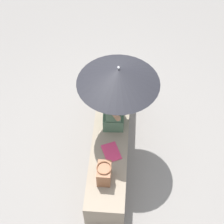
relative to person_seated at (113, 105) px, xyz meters
name	(u,v)px	position (x,y,z in m)	size (l,w,h in m)	color
ground_plane	(111,153)	(0.19, -0.02, -0.88)	(14.00, 14.00, 0.00)	gray
stone_bench	(111,143)	(0.19, -0.02, -0.63)	(2.24, 0.49, 0.49)	gray
person_seated	(113,105)	(0.00, 0.00, 0.00)	(0.48, 0.30, 0.90)	#47664C
parasol	(118,76)	(0.09, 0.06, 0.62)	(0.99, 0.99, 1.15)	#B7B7BC
handbag_black	(104,173)	(0.87, -0.05, -0.26)	(0.24, 0.18, 0.27)	brown
tote_bag_canvas	(109,80)	(-0.68, -0.11, -0.24)	(0.21, 0.16, 0.31)	#335184
magazine	(111,152)	(0.49, 0.01, -0.38)	(0.28, 0.20, 0.01)	#D83866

